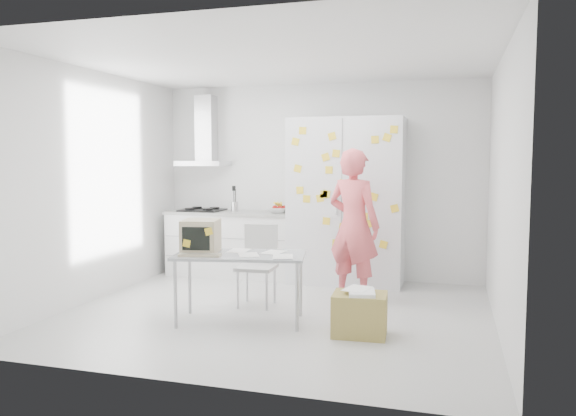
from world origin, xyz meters
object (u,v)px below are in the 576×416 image
(person, at_px, (354,226))
(cardboard_box, at_px, (360,314))
(chair, at_px, (258,260))
(desk, at_px, (215,245))

(person, distance_m, cardboard_box, 1.45)
(chair, bearing_deg, cardboard_box, -34.04)
(person, bearing_deg, chair, 45.25)
(cardboard_box, bearing_deg, desk, 177.39)
(desk, bearing_deg, person, 32.57)
(desk, xyz_separation_m, cardboard_box, (1.51, -0.07, -0.58))
(chair, relative_size, cardboard_box, 1.74)
(desk, height_order, chair, desk)
(cardboard_box, bearing_deg, chair, 148.25)
(chair, height_order, cardboard_box, chair)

